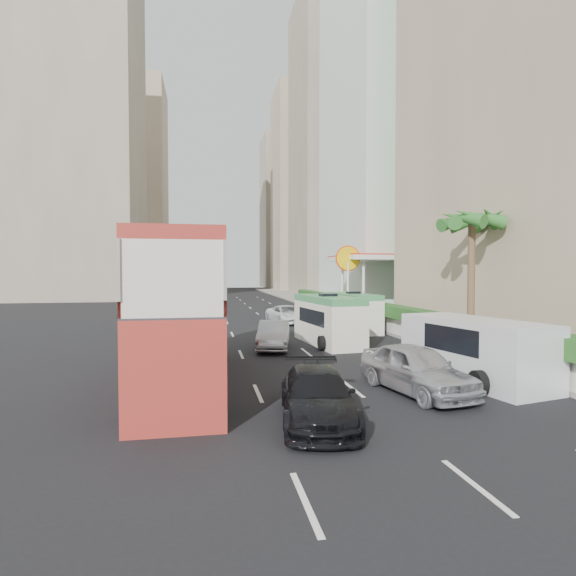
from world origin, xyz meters
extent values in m
plane|color=black|center=(0.00, 0.00, 0.00)|extent=(200.00, 200.00, 0.00)
cube|color=#B23329|center=(-6.00, 0.00, 2.53)|extent=(2.50, 11.00, 5.06)
imported|color=#B3B5BA|center=(-1.83, 6.27, 0.00)|extent=(2.36, 4.54, 1.42)
imported|color=#B3B5BA|center=(1.47, -2.86, 0.00)|extent=(2.68, 4.92, 1.59)
imported|color=black|center=(-2.37, -4.95, 0.00)|extent=(2.56, 4.85, 1.34)
imported|color=silver|center=(0.97, 17.63, 0.00)|extent=(3.05, 5.19, 1.36)
cube|color=silver|center=(1.34, 7.31, 1.31)|extent=(2.61, 6.10, 2.62)
cube|color=silver|center=(4.53, 12.43, 1.25)|extent=(2.16, 5.73, 2.50)
cube|color=silver|center=(4.28, -1.74, 1.12)|extent=(3.30, 5.93, 2.24)
cube|color=silver|center=(4.55, 23.51, 0.93)|extent=(2.36, 4.85, 1.87)
cube|color=#99968C|center=(9.00, 25.00, 0.09)|extent=(6.00, 120.00, 0.18)
cube|color=silver|center=(6.20, 14.00, 0.68)|extent=(0.30, 44.00, 1.00)
cube|color=#2D6626|center=(6.20, 14.00, 1.53)|extent=(1.10, 44.00, 0.70)
cylinder|color=brown|center=(7.80, 4.00, 3.38)|extent=(0.36, 0.36, 6.40)
cube|color=silver|center=(10.00, 23.00, 2.75)|extent=(6.50, 8.00, 5.50)
cube|color=white|center=(18.00, 34.00, 29.00)|extent=(16.00, 18.00, 58.00)
cube|color=tan|center=(18.00, 58.00, 25.00)|extent=(16.00, 16.00, 50.00)
cube|color=tan|center=(17.00, 82.00, 22.00)|extent=(14.00, 14.00, 44.00)
cube|color=tan|center=(17.00, 104.00, 20.00)|extent=(14.00, 14.00, 40.00)
cube|color=tan|center=(-24.00, 55.00, 26.00)|extent=(18.00, 18.00, 52.00)
cube|color=tan|center=(-22.00, 90.00, 23.00)|extent=(16.00, 16.00, 46.00)
camera|label=1|loc=(-5.26, -16.33, 3.92)|focal=28.00mm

